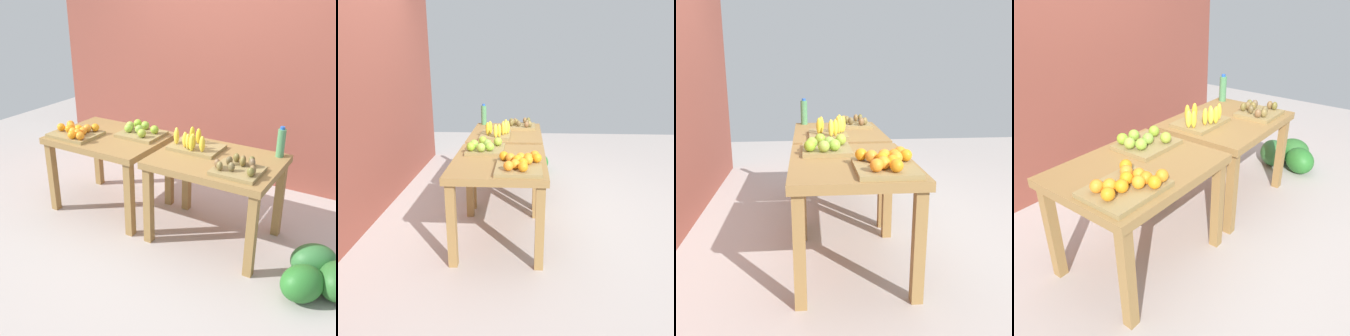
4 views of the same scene
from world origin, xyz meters
TOP-DOWN VIEW (x-y plane):
  - ground_plane at (0.00, 0.00)m, footprint 8.00×8.00m
  - back_wall at (0.00, 1.35)m, footprint 4.40×0.12m
  - display_table_left at (-0.56, 0.00)m, footprint 1.04×0.80m
  - display_table_right at (0.56, 0.00)m, footprint 1.04×0.80m
  - orange_bin at (-0.81, -0.18)m, footprint 0.45×0.36m
  - apple_bin at (-0.31, 0.15)m, footprint 0.40×0.34m
  - banana_crate at (0.30, 0.09)m, footprint 0.44×0.32m
  - kiwi_bin at (0.81, -0.17)m, footprint 0.36×0.32m
  - water_bottle at (0.99, 0.31)m, footprint 0.07×0.07m
  - watermelon_pile at (1.51, -0.24)m, footprint 0.58×0.73m

SIDE VIEW (x-z plane):
  - ground_plane at x=0.00m, z-range 0.00..0.00m
  - watermelon_pile at x=1.51m, z-range 0.00..0.27m
  - display_table_left at x=-0.56m, z-range 0.27..1.03m
  - display_table_right at x=0.56m, z-range 0.27..1.03m
  - kiwi_bin at x=0.81m, z-range 0.75..0.85m
  - apple_bin at x=-0.31m, z-range 0.75..0.86m
  - orange_bin at x=-0.81m, z-range 0.75..0.86m
  - banana_crate at x=0.30m, z-range 0.73..0.90m
  - water_bottle at x=0.99m, z-range 0.75..1.02m
  - back_wall at x=0.00m, z-range 0.00..3.00m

